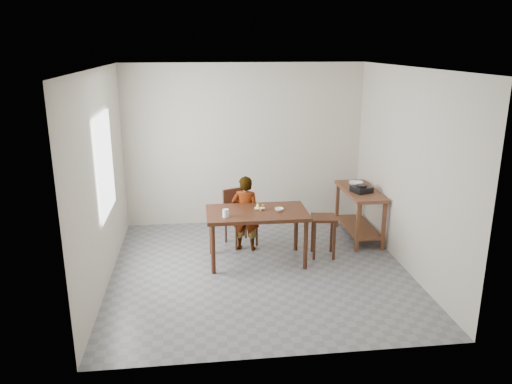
{
  "coord_description": "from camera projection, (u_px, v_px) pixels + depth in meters",
  "views": [
    {
      "loc": [
        -0.81,
        -6.21,
        2.98
      ],
      "look_at": [
        0.0,
        0.4,
        1.0
      ],
      "focal_mm": 35.0,
      "sensor_mm": 36.0,
      "label": 1
    }
  ],
  "objects": [
    {
      "name": "gas_burner",
      "position": [
        362.0,
        189.0,
        7.64
      ],
      "size": [
        0.33,
        0.33,
        0.09
      ],
      "primitive_type": "cube",
      "rotation": [
        0.0,
        0.0,
        0.32
      ],
      "color": "black",
      "rests_on": "prep_counter"
    },
    {
      "name": "wall_back",
      "position": [
        244.0,
        145.0,
        8.39
      ],
      "size": [
        4.0,
        0.04,
        2.7
      ],
      "primitive_type": "cube",
      "color": "beige",
      "rests_on": "ground"
    },
    {
      "name": "banana",
      "position": [
        260.0,
        208.0,
        6.97
      ],
      "size": [
        0.19,
        0.16,
        0.06
      ],
      "primitive_type": null,
      "rotation": [
        0.0,
        0.0,
        -0.31
      ],
      "color": "gold",
      "rests_on": "dining_table"
    },
    {
      "name": "dining_chair",
      "position": [
        241.0,
        218.0,
        7.63
      ],
      "size": [
        0.54,
        0.54,
        0.85
      ],
      "primitive_type": null,
      "rotation": [
        0.0,
        0.0,
        0.4
      ],
      "color": "#3C1D10",
      "rests_on": "floor"
    },
    {
      "name": "serving_bowl",
      "position": [
        356.0,
        184.0,
        8.0
      ],
      "size": [
        0.29,
        0.29,
        0.06
      ],
      "primitive_type": "imported",
      "rotation": [
        0.0,
        0.0,
        -0.39
      ],
      "color": "white",
      "rests_on": "prep_counter"
    },
    {
      "name": "dining_table",
      "position": [
        257.0,
        236.0,
        7.03
      ],
      "size": [
        1.4,
        0.8,
        0.75
      ],
      "primitive_type": null,
      "color": "#3C1D10",
      "rests_on": "floor"
    },
    {
      "name": "child",
      "position": [
        246.0,
        213.0,
        7.39
      ],
      "size": [
        0.48,
        0.38,
        1.14
      ],
      "primitive_type": "imported",
      "rotation": [
        0.0,
        0.0,
        2.85
      ],
      "color": "silver",
      "rests_on": "floor"
    },
    {
      "name": "stool",
      "position": [
        323.0,
        236.0,
        7.23
      ],
      "size": [
        0.39,
        0.39,
        0.61
      ],
      "primitive_type": null,
      "rotation": [
        0.0,
        0.0,
        -0.13
      ],
      "color": "#3C1D10",
      "rests_on": "floor"
    },
    {
      "name": "glass_tumbler",
      "position": [
        226.0,
        213.0,
        6.68
      ],
      "size": [
        0.11,
        0.11,
        0.11
      ],
      "primitive_type": "cylinder",
      "rotation": [
        0.0,
        0.0,
        0.32
      ],
      "color": "silver",
      "rests_on": "dining_table"
    },
    {
      "name": "floor",
      "position": [
        260.0,
        271.0,
        6.86
      ],
      "size": [
        4.0,
        4.0,
        0.04
      ],
      "primitive_type": "cube",
      "color": "slate",
      "rests_on": "ground"
    },
    {
      "name": "wall_front",
      "position": [
        288.0,
        230.0,
        4.55
      ],
      "size": [
        4.0,
        0.04,
        2.7
      ],
      "primitive_type": "cube",
      "color": "beige",
      "rests_on": "ground"
    },
    {
      "name": "window_pane",
      "position": [
        105.0,
        164.0,
        6.38
      ],
      "size": [
        0.02,
        1.1,
        1.3
      ],
      "primitive_type": "cube",
      "color": "white",
      "rests_on": "wall_left"
    },
    {
      "name": "ceiling",
      "position": [
        260.0,
        66.0,
        6.08
      ],
      "size": [
        4.0,
        4.0,
        0.04
      ],
      "primitive_type": "cube",
      "color": "white",
      "rests_on": "wall_back"
    },
    {
      "name": "wall_left",
      "position": [
        100.0,
        180.0,
        6.23
      ],
      "size": [
        0.04,
        4.0,
        2.7
      ],
      "primitive_type": "cube",
      "color": "beige",
      "rests_on": "ground"
    },
    {
      "name": "prep_counter",
      "position": [
        359.0,
        214.0,
        7.89
      ],
      "size": [
        0.5,
        1.2,
        0.8
      ],
      "primitive_type": null,
      "color": "brown",
      "rests_on": "floor"
    },
    {
      "name": "small_bowl",
      "position": [
        279.0,
        209.0,
        6.94
      ],
      "size": [
        0.15,
        0.15,
        0.04
      ],
      "primitive_type": "imported",
      "rotation": [
        0.0,
        0.0,
        0.28
      ],
      "color": "white",
      "rests_on": "dining_table"
    },
    {
      "name": "wall_right",
      "position": [
        408.0,
        170.0,
        6.7
      ],
      "size": [
        0.04,
        4.0,
        2.7
      ],
      "primitive_type": "cube",
      "color": "beige",
      "rests_on": "ground"
    }
  ]
}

